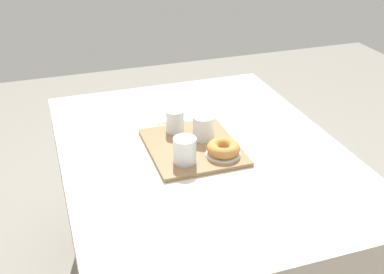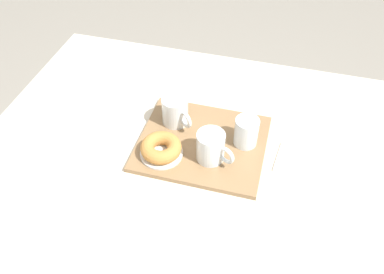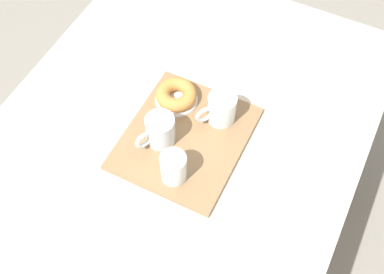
{
  "view_description": "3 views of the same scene",
  "coord_description": "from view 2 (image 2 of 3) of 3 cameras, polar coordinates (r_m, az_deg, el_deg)",
  "views": [
    {
      "loc": [
        -1.5,
        0.54,
        1.68
      ],
      "look_at": [
        0.01,
        0.04,
        0.81
      ],
      "focal_mm": 44.94,
      "sensor_mm": 36.0,
      "label": 1
    },
    {
      "loc": [
        0.21,
        -0.8,
        1.67
      ],
      "look_at": [
        -0.01,
        0.01,
        0.81
      ],
      "focal_mm": 37.2,
      "sensor_mm": 36.0,
      "label": 2
    },
    {
      "loc": [
        0.72,
        0.4,
        1.99
      ],
      "look_at": [
        0.02,
        0.06,
        0.8
      ],
      "focal_mm": 46.9,
      "sensor_mm": 36.0,
      "label": 3
    }
  ],
  "objects": [
    {
      "name": "dining_table",
      "position": [
        1.29,
        0.34,
        -4.72
      ],
      "size": [
        1.35,
        1.05,
        0.76
      ],
      "color": "beige",
      "rests_on": "ground"
    },
    {
      "name": "donut_plate_left",
      "position": [
        1.2,
        -4.4,
        -2.33
      ],
      "size": [
        0.13,
        0.13,
        0.01
      ],
      "primitive_type": "cylinder",
      "color": "white",
      "rests_on": "serving_tray"
    },
    {
      "name": "sugar_donut_left",
      "position": [
        1.18,
        -4.47,
        -1.52
      ],
      "size": [
        0.12,
        0.12,
        0.04
      ],
      "primitive_type": "torus",
      "color": "#BC7F3D",
      "rests_on": "donut_plate_left"
    },
    {
      "name": "serving_tray",
      "position": [
        1.24,
        1.48,
        -0.89
      ],
      "size": [
        0.39,
        0.33,
        0.02
      ],
      "primitive_type": "cube",
      "color": "olive",
      "rests_on": "dining_table"
    },
    {
      "name": "water_glass_near",
      "position": [
        1.21,
        7.76,
        0.59
      ],
      "size": [
        0.07,
        0.07,
        0.09
      ],
      "color": "white",
      "rests_on": "serving_tray"
    },
    {
      "name": "ground_plane",
      "position": [
        1.86,
        0.24,
        -18.05
      ],
      "size": [
        6.0,
        6.0,
        0.0
      ],
      "primitive_type": "plane",
      "color": "gray"
    },
    {
      "name": "tea_mug_left",
      "position": [
        1.16,
        2.75,
        -1.51
      ],
      "size": [
        0.12,
        0.08,
        0.09
      ],
      "color": "white",
      "rests_on": "serving_tray"
    },
    {
      "name": "paper_napkin",
      "position": [
        1.24,
        15.24,
        -3.52
      ],
      "size": [
        0.15,
        0.14,
        0.01
      ],
      "primitive_type": "cube",
      "rotation": [
        0.0,
        0.0,
        -0.11
      ],
      "color": "white",
      "rests_on": "dining_table"
    },
    {
      "name": "tea_mug_right",
      "position": [
        1.27,
        -2.38,
        3.67
      ],
      "size": [
        0.11,
        0.1,
        0.09
      ],
      "color": "white",
      "rests_on": "serving_tray"
    }
  ]
}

